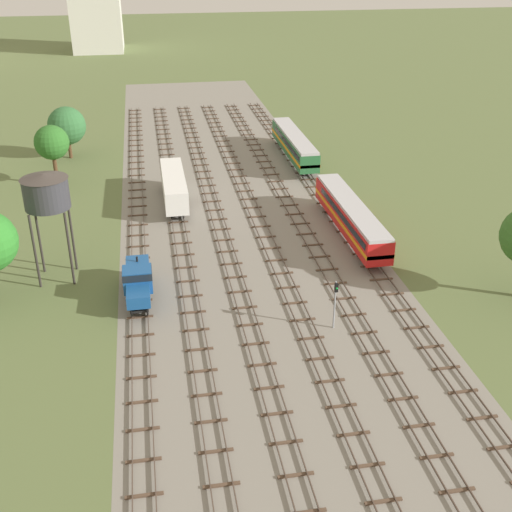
# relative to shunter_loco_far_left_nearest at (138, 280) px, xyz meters

# --- Properties ---
(ground_plane) EXTENTS (480.00, 480.00, 0.00)m
(ground_plane) POSITION_rel_shunter_loco_far_left_nearest_xyz_m (12.05, 11.92, -2.01)
(ground_plane) COLOR #5B6B3D
(ballast_bed) EXTENTS (28.11, 176.00, 0.01)m
(ballast_bed) POSITION_rel_shunter_loco_far_left_nearest_xyz_m (12.05, 11.92, -2.01)
(ballast_bed) COLOR gray
(ballast_bed) RESTS_ON ground
(track_far_left) EXTENTS (2.40, 126.00, 0.29)m
(track_far_left) POSITION_rel_shunter_loco_far_left_nearest_xyz_m (0.00, 12.92, -1.87)
(track_far_left) COLOR #47382D
(track_far_left) RESTS_ON ground
(track_left) EXTENTS (2.40, 126.00, 0.29)m
(track_left) POSITION_rel_shunter_loco_far_left_nearest_xyz_m (4.82, 12.92, -1.87)
(track_left) COLOR #47382D
(track_left) RESTS_ON ground
(track_centre_left) EXTENTS (2.40, 126.00, 0.29)m
(track_centre_left) POSITION_rel_shunter_loco_far_left_nearest_xyz_m (9.64, 12.92, -1.87)
(track_centre_left) COLOR #47382D
(track_centre_left) RESTS_ON ground
(track_centre) EXTENTS (2.40, 126.00, 0.29)m
(track_centre) POSITION_rel_shunter_loco_far_left_nearest_xyz_m (14.46, 12.92, -1.87)
(track_centre) COLOR #47382D
(track_centre) RESTS_ON ground
(track_centre_right) EXTENTS (2.40, 126.00, 0.29)m
(track_centre_right) POSITION_rel_shunter_loco_far_left_nearest_xyz_m (19.29, 12.92, -1.87)
(track_centre_right) COLOR #47382D
(track_centre_right) RESTS_ON ground
(track_right) EXTENTS (2.40, 126.00, 0.29)m
(track_right) POSITION_rel_shunter_loco_far_left_nearest_xyz_m (24.11, 12.92, -1.87)
(track_right) COLOR #47382D
(track_right) RESTS_ON ground
(shunter_loco_far_left_nearest) EXTENTS (2.74, 8.46, 3.10)m
(shunter_loco_far_left_nearest) POSITION_rel_shunter_loco_far_left_nearest_xyz_m (0.00, 0.00, 0.00)
(shunter_loco_far_left_nearest) COLOR #194C8C
(shunter_loco_far_left_nearest) RESTS_ON ground
(diesel_railcar_right_near) EXTENTS (2.96, 20.50, 3.80)m
(diesel_railcar_right_near) POSITION_rel_shunter_loco_far_left_nearest_xyz_m (24.11, 10.12, 0.59)
(diesel_railcar_right_near) COLOR red
(diesel_railcar_right_near) RESTS_ON ground
(freight_boxcar_left_mid) EXTENTS (2.87, 14.00, 3.60)m
(freight_boxcar_left_mid) POSITION_rel_shunter_loco_far_left_nearest_xyz_m (4.83, 23.84, 0.44)
(freight_boxcar_left_mid) COLOR white
(freight_boxcar_left_mid) RESTS_ON ground
(diesel_railcar_right_midfar) EXTENTS (2.96, 20.50, 3.80)m
(diesel_railcar_right_midfar) POSITION_rel_shunter_loco_far_left_nearest_xyz_m (24.11, 38.73, 0.59)
(diesel_railcar_right_midfar) COLOR #286638
(diesel_railcar_right_midfar) RESTS_ON ground
(water_tower) EXTENTS (4.54, 4.54, 11.15)m
(water_tower) POSITION_rel_shunter_loco_far_left_nearest_xyz_m (-8.00, 5.57, 7.28)
(water_tower) COLOR #2D2826
(water_tower) RESTS_ON ground
(signal_post_nearest) EXTENTS (0.28, 0.47, 4.67)m
(signal_post_nearest) POSITION_rel_shunter_loco_far_left_nearest_xyz_m (16.87, -8.26, 1.00)
(signal_post_nearest) COLOR gray
(signal_post_nearest) RESTS_ON ground
(lineside_tree_1) EXTENTS (5.78, 5.78, 8.00)m
(lineside_tree_1) POSITION_rel_shunter_loco_far_left_nearest_xyz_m (-10.07, 45.71, 3.08)
(lineside_tree_1) COLOR #4C331E
(lineside_tree_1) RESTS_ON ground
(lineside_tree_3) EXTENTS (4.68, 4.68, 8.44)m
(lineside_tree_3) POSITION_rel_shunter_loco_far_left_nearest_xyz_m (-10.88, 33.50, 4.04)
(lineside_tree_3) COLOR #4C331E
(lineside_tree_3) RESTS_ON ground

